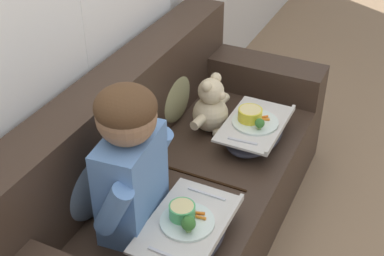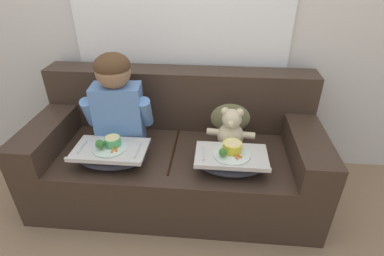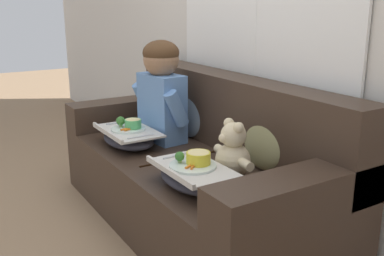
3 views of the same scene
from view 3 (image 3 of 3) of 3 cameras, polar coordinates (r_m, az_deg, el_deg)
ground_plane at (r=2.81m, az=-0.30°, el=-11.88°), size 14.00×14.00×0.00m
wall_back_with_window at (r=2.78m, az=8.94°, el=15.62°), size 8.00×0.08×2.60m
couch at (r=2.70m, az=0.85°, el=-5.54°), size 1.98×0.87×0.87m
throw_pillow_behind_child at (r=3.03m, az=-0.12°, el=2.40°), size 0.38×0.18×0.39m
throw_pillow_behind_teddy at (r=2.43m, az=9.44°, el=-1.19°), size 0.35×0.17×0.36m
child_figure at (r=2.88m, az=-3.91°, el=5.28°), size 0.47×0.24×0.65m
teddy_bear at (r=2.30m, az=5.13°, el=-3.25°), size 0.33×0.23×0.31m
lap_tray_child at (r=2.85m, az=-8.08°, el=-1.09°), size 0.47×0.29×0.18m
lap_tray_teddy at (r=2.20m, az=0.11°, el=-5.96°), size 0.45×0.28×0.18m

